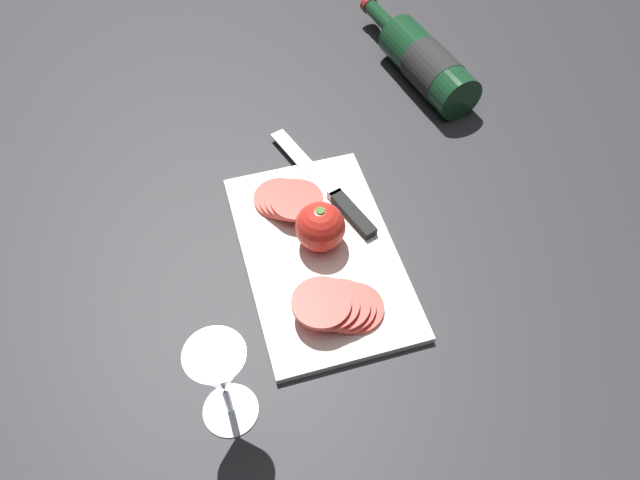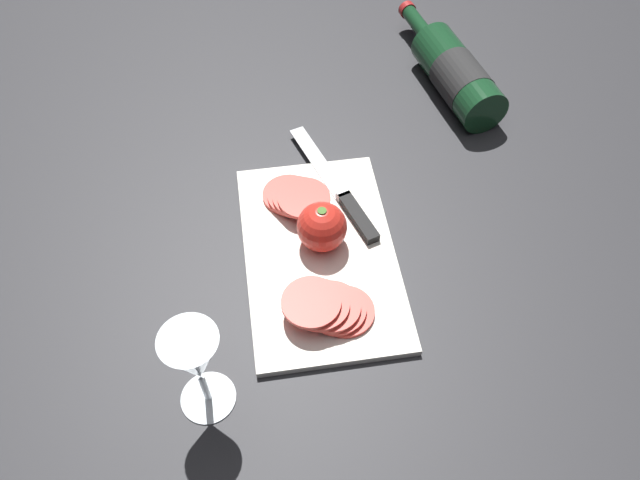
{
  "view_description": "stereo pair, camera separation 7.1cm",
  "coord_description": "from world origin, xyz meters",
  "px_view_note": "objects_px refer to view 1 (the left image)",
  "views": [
    {
      "loc": [
        -0.51,
        0.15,
        0.77
      ],
      "look_at": [
        0.01,
        -0.0,
        0.04
      ],
      "focal_mm": 35.0,
      "sensor_mm": 36.0,
      "label": 1
    },
    {
      "loc": [
        -0.52,
        0.08,
        0.77
      ],
      "look_at": [
        0.01,
        -0.0,
        0.04
      ],
      "focal_mm": 35.0,
      "sensor_mm": 36.0,
      "label": 2
    }
  ],
  "objects_px": {
    "whole_tomato": "(320,227)",
    "wine_bottle": "(426,63)",
    "tomato_slice_stack_near": "(338,305)",
    "tomato_slice_stack_far": "(288,199)",
    "wine_glass": "(220,375)",
    "knife": "(340,201)"
  },
  "relations": [
    {
      "from": "tomato_slice_stack_far",
      "to": "whole_tomato",
      "type": "bearing_deg",
      "value": -161.48
    },
    {
      "from": "whole_tomato",
      "to": "tomato_slice_stack_far",
      "type": "height_order",
      "value": "whole_tomato"
    },
    {
      "from": "tomato_slice_stack_far",
      "to": "wine_bottle",
      "type": "bearing_deg",
      "value": -53.95
    },
    {
      "from": "wine_glass",
      "to": "tomato_slice_stack_near",
      "type": "relative_size",
      "value": 1.25
    },
    {
      "from": "whole_tomato",
      "to": "knife",
      "type": "height_order",
      "value": "whole_tomato"
    },
    {
      "from": "knife",
      "to": "tomato_slice_stack_far",
      "type": "xyz_separation_m",
      "value": [
        0.02,
        0.08,
        0.01
      ]
    },
    {
      "from": "wine_bottle",
      "to": "wine_glass",
      "type": "height_order",
      "value": "wine_glass"
    },
    {
      "from": "wine_glass",
      "to": "wine_bottle",
      "type": "bearing_deg",
      "value": -41.56
    },
    {
      "from": "whole_tomato",
      "to": "tomato_slice_stack_near",
      "type": "relative_size",
      "value": 0.59
    },
    {
      "from": "tomato_slice_stack_near",
      "to": "whole_tomato",
      "type": "bearing_deg",
      "value": -4.43
    },
    {
      "from": "wine_bottle",
      "to": "tomato_slice_stack_near",
      "type": "relative_size",
      "value": 2.64
    },
    {
      "from": "wine_glass",
      "to": "tomato_slice_stack_far",
      "type": "distance_m",
      "value": 0.35
    },
    {
      "from": "wine_glass",
      "to": "tomato_slice_stack_far",
      "type": "bearing_deg",
      "value": -26.92
    },
    {
      "from": "whole_tomato",
      "to": "tomato_slice_stack_near",
      "type": "bearing_deg",
      "value": 175.57
    },
    {
      "from": "wine_glass",
      "to": "knife",
      "type": "xyz_separation_m",
      "value": [
        0.28,
        -0.23,
        -0.09
      ]
    },
    {
      "from": "tomato_slice_stack_near",
      "to": "wine_glass",
      "type": "bearing_deg",
      "value": 118.82
    },
    {
      "from": "wine_glass",
      "to": "tomato_slice_stack_far",
      "type": "xyz_separation_m",
      "value": [
        0.3,
        -0.15,
        -0.08
      ]
    },
    {
      "from": "wine_glass",
      "to": "whole_tomato",
      "type": "bearing_deg",
      "value": -39.81
    },
    {
      "from": "whole_tomato",
      "to": "wine_bottle",
      "type": "bearing_deg",
      "value": -42.7
    },
    {
      "from": "knife",
      "to": "tomato_slice_stack_far",
      "type": "distance_m",
      "value": 0.08
    },
    {
      "from": "wine_bottle",
      "to": "whole_tomato",
      "type": "height_order",
      "value": "whole_tomato"
    },
    {
      "from": "tomato_slice_stack_near",
      "to": "tomato_slice_stack_far",
      "type": "distance_m",
      "value": 0.21
    }
  ]
}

